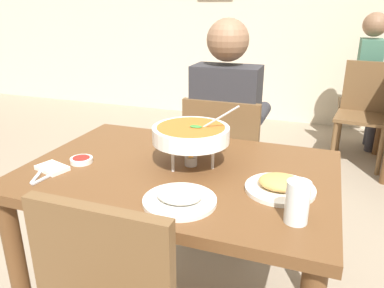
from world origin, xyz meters
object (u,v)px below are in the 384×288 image
object	(u,v)px
dining_table_main	(179,196)
drink_glass	(297,204)
chair_diner_main	(224,163)
chair_bg_corner	(364,107)
patron_bg_left	(372,74)
curry_bowl	(191,135)
chair_bg_left	(373,98)
appetizer_plate	(280,186)
diner_main	(227,122)
rice_plate	(180,197)
sauce_dish	(81,160)

from	to	relation	value
dining_table_main	drink_glass	bearing A→B (deg)	-27.29
dining_table_main	chair_diner_main	xyz separation A→B (m)	(-0.00, 0.70, -0.14)
chair_diner_main	drink_glass	distance (m)	1.09
dining_table_main	chair_bg_corner	size ratio (longest dim) A/B	1.33
drink_glass	patron_bg_left	world-z (taller)	patron_bg_left
curry_bowl	patron_bg_left	bearing A→B (deg)	72.22
dining_table_main	chair_bg_left	bearing A→B (deg)	71.00
appetizer_plate	drink_glass	xyz separation A→B (m)	(0.07, -0.18, 0.04)
dining_table_main	patron_bg_left	world-z (taller)	patron_bg_left
diner_main	chair_bg_corner	size ratio (longest dim) A/B	1.46
dining_table_main	chair_bg_left	xyz separation A→B (m)	(0.95, 2.77, -0.14)
chair_diner_main	appetizer_plate	bearing A→B (deg)	-62.33
diner_main	appetizer_plate	world-z (taller)	diner_main
curry_bowl	drink_glass	world-z (taller)	curry_bowl
chair_diner_main	patron_bg_left	world-z (taller)	patron_bg_left
rice_plate	drink_glass	xyz separation A→B (m)	(0.36, 0.01, 0.04)
diner_main	patron_bg_left	xyz separation A→B (m)	(0.90, 2.02, 0.00)
rice_plate	appetizer_plate	xyz separation A→B (m)	(0.29, 0.20, 0.00)
curry_bowl	chair_bg_left	size ratio (longest dim) A/B	0.37
drink_glass	patron_bg_left	distance (m)	3.02
chair_bg_left	curry_bowl	bearing A→B (deg)	-108.68
chair_bg_corner	diner_main	bearing A→B (deg)	-117.44
appetizer_plate	chair_bg_corner	size ratio (longest dim) A/B	0.27
chair_diner_main	chair_bg_corner	size ratio (longest dim) A/B	1.00
curry_bowl	sauce_dish	xyz separation A→B (m)	(-0.43, -0.13, -0.12)
chair_diner_main	rice_plate	bearing A→B (deg)	-83.79
appetizer_plate	curry_bowl	bearing A→B (deg)	164.01
diner_main	patron_bg_left	bearing A→B (deg)	65.98
drink_glass	rice_plate	bearing A→B (deg)	-178.00
appetizer_plate	chair_bg_corner	world-z (taller)	chair_bg_corner
rice_plate	appetizer_plate	bearing A→B (deg)	33.73
chair_bg_left	chair_bg_corner	xyz separation A→B (m)	(-0.11, -0.40, 0.00)
sauce_dish	chair_bg_corner	size ratio (longest dim) A/B	0.10
dining_table_main	chair_diner_main	bearing A→B (deg)	90.00
diner_main	chair_bg_left	xyz separation A→B (m)	(0.95, 2.04, -0.24)
diner_main	curry_bowl	world-z (taller)	diner_main
chair_bg_left	patron_bg_left	distance (m)	0.24
diner_main	sauce_dish	distance (m)	0.90
chair_diner_main	chair_bg_left	world-z (taller)	same
curry_bowl	appetizer_plate	bearing A→B (deg)	-15.99
diner_main	appetizer_plate	size ratio (longest dim) A/B	5.46
sauce_dish	drink_glass	size ratio (longest dim) A/B	0.69
curry_bowl	chair_bg_corner	distance (m)	2.48
diner_main	chair_bg_left	world-z (taller)	diner_main
sauce_dish	chair_bg_corner	distance (m)	2.75
dining_table_main	chair_diner_main	size ratio (longest dim) A/B	1.33
diner_main	drink_glass	bearing A→B (deg)	-64.41
appetizer_plate	drink_glass	size ratio (longest dim) A/B	1.85
chair_diner_main	chair_bg_left	distance (m)	2.28
diner_main	rice_plate	distance (m)	0.99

